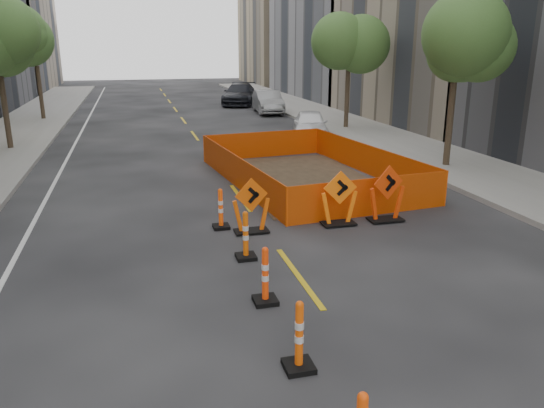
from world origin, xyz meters
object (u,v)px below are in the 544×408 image
object	(u,v)px
channelizer_6	(221,209)
parked_car_mid	(268,102)
chevron_sign_right	(387,193)
chevron_sign_center	(339,198)
channelizer_4	(265,275)
channelizer_5	(246,235)
parked_car_near	(310,124)
channelizer_3	(299,336)
parked_car_far	(240,94)
chevron_sign_left	(251,206)

from	to	relation	value
channelizer_6	parked_car_mid	size ratio (longest dim) A/B	0.23
chevron_sign_right	parked_car_mid	size ratio (longest dim) A/B	0.33
chevron_sign_center	channelizer_4	bearing A→B (deg)	-123.82
channelizer_5	parked_car_near	bearing A→B (deg)	66.32
chevron_sign_center	channelizer_3	bearing A→B (deg)	-112.53
channelizer_4	parked_car_near	bearing A→B (deg)	68.79
channelizer_3	channelizer_5	bearing A→B (deg)	88.40
channelizer_5	parked_car_mid	bearing A→B (deg)	74.69
parked_car_far	parked_car_near	bearing A→B (deg)	-69.62
parked_car_near	parked_car_far	xyz separation A→B (m)	(-0.41, 16.02, 0.12)
chevron_sign_center	parked_car_far	xyz separation A→B (m)	(3.21, 29.09, 0.08)
channelizer_5	chevron_sign_center	size ratio (longest dim) A/B	0.75
parked_car_near	parked_car_far	distance (m)	16.03
channelizer_4	parked_car_mid	bearing A→B (deg)	75.66
parked_car_mid	chevron_sign_center	bearing A→B (deg)	-94.72
channelizer_4	parked_car_far	world-z (taller)	parked_car_far
chevron_sign_right	chevron_sign_left	bearing A→B (deg)	167.49
chevron_sign_right	parked_car_near	distance (m)	13.27
chevron_sign_center	parked_car_far	world-z (taller)	parked_car_far
channelizer_5	chevron_sign_left	distance (m)	1.70
parked_car_far	channelizer_6	bearing A→B (deg)	-83.37
chevron_sign_left	chevron_sign_center	bearing A→B (deg)	-8.52
channelizer_4	parked_car_near	xyz separation A→B (m)	(6.52, 16.81, 0.15)
channelizer_3	chevron_sign_left	size ratio (longest dim) A/B	0.77
channelizer_4	chevron_sign_right	xyz separation A→B (m)	(4.25, 3.73, 0.22)
channelizer_6	chevron_sign_center	bearing A→B (deg)	-9.90
channelizer_5	channelizer_4	bearing A→B (deg)	-92.40
channelizer_5	chevron_sign_center	distance (m)	3.25
channelizer_4	channelizer_3	bearing A→B (deg)	-90.79
chevron_sign_right	parked_car_mid	world-z (taller)	chevron_sign_right
channelizer_5	channelizer_6	xyz separation A→B (m)	(-0.20, 2.14, -0.02)
channelizer_3	chevron_sign_left	world-z (taller)	chevron_sign_left
chevron_sign_left	chevron_sign_right	xyz separation A→B (m)	(3.67, -0.02, 0.06)
channelizer_3	chevron_sign_left	xyz separation A→B (m)	(0.61, 5.89, 0.17)
chevron_sign_left	parked_car_far	distance (m)	29.60
channelizer_6	parked_car_far	distance (m)	29.23
chevron_sign_right	parked_car_mid	bearing A→B (deg)	71.30
parked_car_mid	parked_car_far	distance (m)	5.78
chevron_sign_center	parked_car_mid	distance (m)	23.70
channelizer_6	channelizer_4	bearing A→B (deg)	-88.54
channelizer_4	channelizer_5	bearing A→B (deg)	87.60
channelizer_5	chevron_sign_right	bearing A→B (deg)	20.98
chevron_sign_right	parked_car_near	size ratio (longest dim) A/B	0.38
parked_car_far	chevron_sign_center	bearing A→B (deg)	-77.37
chevron_sign_right	chevron_sign_center	bearing A→B (deg)	167.24
channelizer_4	chevron_sign_right	bearing A→B (deg)	41.29
channelizer_4	chevron_sign_center	bearing A→B (deg)	52.16
channelizer_3	channelizer_6	world-z (taller)	channelizer_3
channelizer_4	channelizer_6	xyz separation A→B (m)	(-0.11, 4.27, -0.02)
channelizer_4	parked_car_mid	xyz separation A→B (m)	(6.93, 27.11, 0.22)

